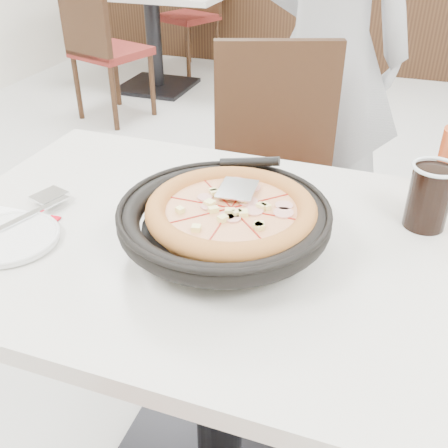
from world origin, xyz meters
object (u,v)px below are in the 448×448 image
(cola_glass, at_px, (429,198))
(diner_person, at_px, (327,54))
(chair_far, at_px, (277,200))
(main_table, at_px, (219,366))
(side_plate, at_px, (10,239))
(bg_chair_left_near, at_px, (111,48))
(pizza, at_px, (231,218))
(pizza_pan, at_px, (224,227))
(bg_chair_left_far, at_px, (187,14))
(bg_table_left, at_px, (154,40))

(cola_glass, relative_size, diner_person, 0.08)
(chair_far, bearing_deg, diner_person, -113.95)
(main_table, distance_m, diner_person, 1.27)
(side_plate, height_order, diner_person, diner_person)
(diner_person, xyz_separation_m, bg_chair_left_near, (-1.60, 1.10, -0.36))
(chair_far, xyz_separation_m, pizza, (0.07, -0.68, 0.34))
(cola_glass, bearing_deg, side_plate, -156.14)
(pizza_pan, bearing_deg, cola_glass, 29.68)
(side_plate, distance_m, bg_chair_left_near, 2.74)
(pizza_pan, xyz_separation_m, bg_chair_left_near, (-1.62, 2.31, -0.32))
(pizza_pan, height_order, pizza, pizza)
(chair_far, height_order, side_plate, chair_far)
(cola_glass, xyz_separation_m, bg_chair_left_far, (-1.97, 3.37, -0.34))
(bg_table_left, bearing_deg, bg_chair_left_near, -87.68)
(side_plate, height_order, bg_chair_left_near, bg_chair_left_near)
(cola_glass, distance_m, bg_chair_left_far, 3.92)
(chair_far, distance_m, side_plate, 0.94)
(pizza_pan, bearing_deg, pizza, 46.23)
(bg_chair_left_near, bearing_deg, bg_table_left, 109.84)
(main_table, distance_m, side_plate, 0.56)
(main_table, bearing_deg, chair_far, 92.98)
(chair_far, distance_m, pizza, 0.76)
(bg_table_left, height_order, bg_chair_left_far, bg_chair_left_far)
(bg_table_left, bearing_deg, main_table, -61.35)
(side_plate, bearing_deg, diner_person, 73.94)
(bg_table_left, distance_m, bg_chair_left_far, 0.59)
(pizza_pan, bearing_deg, bg_chair_left_far, 114.12)
(bg_table_left, bearing_deg, cola_glass, -54.18)
(cola_glass, height_order, bg_table_left, cola_glass)
(side_plate, xyz_separation_m, cola_glass, (0.77, 0.34, 0.06))
(pizza_pan, height_order, bg_chair_left_near, bg_chair_left_near)
(main_table, relative_size, side_plate, 6.32)
(main_table, bearing_deg, pizza, -25.86)
(pizza, bearing_deg, bg_table_left, 119.01)
(pizza_pan, height_order, bg_table_left, pizza_pan)
(bg_chair_left_far, bearing_deg, side_plate, 130.65)
(main_table, height_order, bg_chair_left_near, bg_chair_left_near)
(pizza_pan, relative_size, pizza, 1.07)
(main_table, bearing_deg, bg_chair_left_near, 124.97)
(main_table, xyz_separation_m, pizza_pan, (0.02, -0.03, 0.42))
(pizza, distance_m, bg_table_left, 3.45)
(chair_far, distance_m, pizza_pan, 0.76)
(main_table, relative_size, bg_chair_left_far, 1.26)
(pizza, xyz_separation_m, side_plate, (-0.42, -0.14, -0.05))
(bg_table_left, distance_m, bg_chair_left_near, 0.70)
(cola_glass, xyz_separation_m, diner_person, (-0.39, 1.00, 0.02))
(pizza, height_order, bg_table_left, pizza)
(chair_far, relative_size, bg_table_left, 0.79)
(side_plate, bearing_deg, bg_table_left, 111.64)
(cola_glass, distance_m, diner_person, 1.07)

